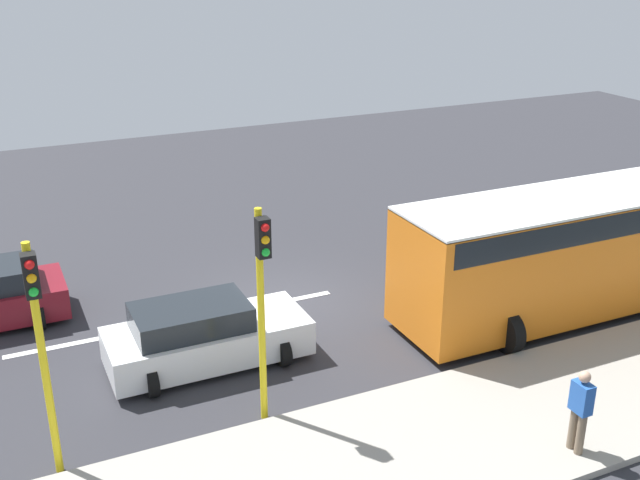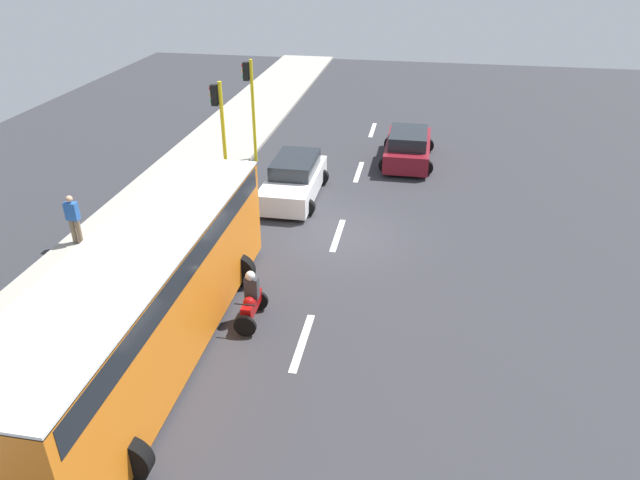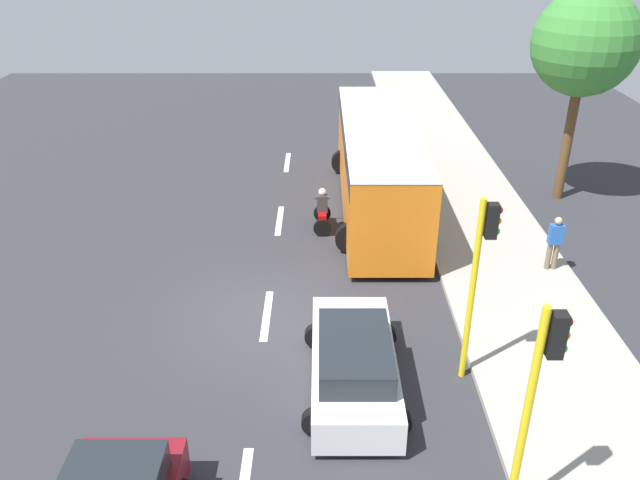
{
  "view_description": "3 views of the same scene",
  "coord_description": "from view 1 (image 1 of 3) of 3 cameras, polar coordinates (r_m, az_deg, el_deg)",
  "views": [
    {
      "loc": [
        17.01,
        -6.92,
        9.01
      ],
      "look_at": [
        -0.32,
        1.08,
        1.47
      ],
      "focal_mm": 42.53,
      "sensor_mm": 36.0,
      "label": 1
    },
    {
      "loc": [
        -2.59,
        17.76,
        9.44
      ],
      "look_at": [
        0.21,
        2.26,
        0.99
      ],
      "focal_mm": 33.01,
      "sensor_mm": 36.0,
      "label": 2
    },
    {
      "loc": [
        1.44,
        -14.22,
        9.53
      ],
      "look_at": [
        1.37,
        0.98,
        1.78
      ],
      "focal_mm": 35.41,
      "sensor_mm": 36.0,
      "label": 3
    }
  ],
  "objects": [
    {
      "name": "motorcycle",
      "position": [
        21.46,
        12.49,
        -1.93
      ],
      "size": [
        0.6,
        1.3,
        1.53
      ],
      "color": "black",
      "rests_on": "ground"
    },
    {
      "name": "ground_plane",
      "position": [
        20.48,
        -2.37,
        -4.71
      ],
      "size": [
        40.0,
        60.0,
        0.1
      ],
      "primitive_type": "cube",
      "color": "#2D2D33"
    },
    {
      "name": "traffic_light_midblock",
      "position": [
        13.61,
        -20.39,
        -6.45
      ],
      "size": [
        0.49,
        0.24,
        4.5
      ],
      "color": "yellow",
      "rests_on": "ground"
    },
    {
      "name": "car_white",
      "position": [
        17.44,
        -8.71,
        -7.11
      ],
      "size": [
        2.27,
        4.54,
        1.52
      ],
      "color": "white",
      "rests_on": "ground"
    },
    {
      "name": "lane_stripe_far_south",
      "position": [
        26.99,
        21.86,
        0.46
      ],
      "size": [
        0.2,
        2.4,
        0.01
      ],
      "primitive_type": "cube",
      "color": "white",
      "rests_on": "ground"
    },
    {
      "name": "city_bus",
      "position": [
        20.78,
        20.06,
        0.03
      ],
      "size": [
        3.2,
        11.0,
        3.16
      ],
      "color": "orange",
      "rests_on": "ground"
    },
    {
      "name": "pedestrian_near_signal",
      "position": [
        14.95,
        18.99,
        -11.91
      ],
      "size": [
        0.4,
        0.24,
        1.69
      ],
      "color": "#72604C",
      "rests_on": "sidewalk"
    },
    {
      "name": "lane_stripe_south",
      "position": [
        23.18,
        11.46,
        -1.75
      ],
      "size": [
        0.2,
        2.4,
        0.01
      ],
      "primitive_type": "cube",
      "color": "white",
      "rests_on": "ground"
    },
    {
      "name": "lane_stripe_north",
      "position": [
        19.27,
        -19.24,
        -7.62
      ],
      "size": [
        0.2,
        2.4,
        0.01
      ],
      "primitive_type": "cube",
      "color": "white",
      "rests_on": "ground"
    },
    {
      "name": "sidewalk",
      "position": [
        15.1,
        8.23,
        -14.98
      ],
      "size": [
        4.0,
        60.0,
        0.15
      ],
      "primitive_type": "cube",
      "color": "#9E998E",
      "rests_on": "ground"
    },
    {
      "name": "traffic_light_corner",
      "position": [
        14.3,
        -4.37,
        -3.66
      ],
      "size": [
        0.49,
        0.24,
        4.5
      ],
      "color": "yellow",
      "rests_on": "ground"
    },
    {
      "name": "lane_stripe_mid",
      "position": [
        20.46,
        -2.38,
        -4.57
      ],
      "size": [
        0.2,
        2.4,
        0.01
      ],
      "primitive_type": "cube",
      "color": "white",
      "rests_on": "ground"
    }
  ]
}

